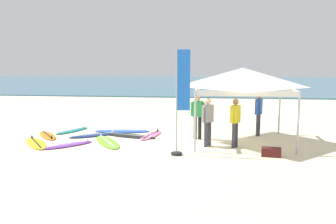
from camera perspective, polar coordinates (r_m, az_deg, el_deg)
The scene contains 18 objects.
ground_plane at distance 13.78m, azimuth 0.43°, elevation -4.56°, with size 80.00×80.00×0.00m, color beige.
sea at distance 47.23m, azimuth 5.03°, elevation 4.48°, with size 80.00×36.00×0.10m, color #386B84.
canopy_tent at distance 13.55m, azimuth 11.60°, elevation 5.27°, with size 3.40×3.40×2.75m.
surfboard_pink at distance 14.68m, azimuth -2.65°, elevation -3.63°, with size 0.89×1.94×0.19m.
surfboard_navy at distance 15.00m, azimuth -11.50°, elevation -3.54°, with size 1.93×1.62×0.19m.
surfboard_teal at distance 16.14m, azimuth -14.77°, elevation -2.82°, with size 1.15×1.86×0.19m.
surfboard_yellow at distance 14.12m, azimuth -19.91°, elevation -4.59°, with size 1.73×2.07×0.19m.
surfboard_lime at distance 13.68m, azimuth -9.46°, elevation -4.62°, with size 1.74×2.34×0.19m.
surfboard_purple at distance 13.50m, azimuth -15.24°, elevation -4.96°, with size 1.60×1.69×0.19m.
surfboard_orange at distance 15.38m, azimuth -18.31°, elevation -3.50°, with size 1.53×1.80×0.19m.
surfboard_blue at distance 15.63m, azimuth -7.13°, elevation -2.97°, with size 2.39×0.88×0.19m.
surfboard_black at distance 14.69m, azimuth -6.07°, elevation -3.66°, with size 2.47×1.38×0.19m.
person_green at distance 13.99m, azimuth 4.65°, elevation -0.28°, with size 0.54×0.27×1.71m.
person_grey at distance 12.82m, azimuth 6.24°, elevation -1.07°, with size 0.41×0.42×1.71m.
person_yellow at distance 12.82m, azimuth 10.47°, elevation -1.16°, with size 0.37×0.49×1.71m.
person_blue at distance 15.00m, azimuth 13.96°, elevation 0.08°, with size 0.33×0.52×1.71m.
banner_flag at distance 11.52m, azimuth 1.93°, elevation 0.88°, with size 0.60×0.36×3.40m.
gear_bag_near_tent at distance 12.05m, azimuth 15.81°, elevation -6.05°, with size 0.60×0.32×0.28m, color #4C1919.
Camera 1 is at (1.50, -13.36, 3.03)m, focal length 39.04 mm.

